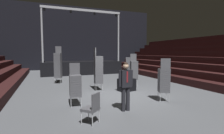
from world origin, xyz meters
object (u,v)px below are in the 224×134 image
stage_riser (81,67)px  chair_stack_rear_left (75,85)px  chair_stack_front_right (134,70)px  loose_chair_near_man (92,106)px  man_with_tie (126,83)px  chair_stack_mid_left (164,80)px  chair_stack_front_left (98,69)px  equipment_road_case (127,85)px  chair_stack_mid_right (129,70)px  chair_stack_mid_centre (58,65)px

stage_riser → chair_stack_rear_left: 10.92m
chair_stack_front_right → loose_chair_near_man: (-4.05, -4.88, -0.49)m
man_with_tie → loose_chair_near_man: man_with_tie is taller
chair_stack_mid_left → chair_stack_front_left: bearing=145.5°
stage_riser → chair_stack_mid_left: stage_riser is taller
chair_stack_front_left → chair_stack_mid_left: 3.74m
chair_stack_mid_left → equipment_road_case: (-0.60, 2.44, -0.60)m
chair_stack_mid_right → equipment_road_case: 2.90m
chair_stack_mid_centre → chair_stack_rear_left: (0.24, -5.59, -0.42)m
man_with_tie → chair_stack_rear_left: 2.02m
chair_stack_mid_left → chair_stack_rear_left: size_ratio=1.10×
chair_stack_mid_centre → chair_stack_mid_left: bearing=143.4°
man_with_tie → equipment_road_case: man_with_tie is taller
man_with_tie → loose_chair_near_man: (-1.44, -0.70, -0.48)m
chair_stack_front_right → equipment_road_case: size_ratio=2.28×
chair_stack_mid_left → chair_stack_mid_centre: size_ratio=0.73×
equipment_road_case → loose_chair_near_man: 4.71m
stage_riser → loose_chair_near_man: size_ratio=8.12×
chair_stack_mid_right → chair_stack_mid_left: bearing=88.9°
man_with_tie → loose_chair_near_man: 1.67m
chair_stack_rear_left → equipment_road_case: bearing=-145.9°
chair_stack_rear_left → stage_riser: bearing=-98.0°
stage_riser → loose_chair_near_man: bearing=-99.9°
chair_stack_mid_right → loose_chair_near_man: 7.54m
chair_stack_mid_left → chair_stack_mid_centre: chair_stack_mid_centre is taller
chair_stack_mid_left → chair_stack_rear_left: chair_stack_mid_left is taller
chair_stack_front_left → loose_chair_near_man: 4.68m
chair_stack_mid_right → chair_stack_rear_left: chair_stack_mid_right is taller
chair_stack_mid_right → chair_stack_mid_centre: size_ratio=0.70×
stage_riser → loose_chair_near_man: stage_riser is taller
chair_stack_mid_left → chair_stack_mid_centre: 7.41m
man_with_tie → loose_chair_near_man: bearing=24.2°
equipment_road_case → chair_stack_front_left: bearing=153.8°
stage_riser → equipment_road_case: size_ratio=8.53×
chair_stack_front_left → chair_stack_rear_left: bearing=-30.6°
chair_stack_rear_left → loose_chair_near_man: bearing=99.7°
loose_chair_near_man → man_with_tie: bearing=-16.7°
chair_stack_mid_right → loose_chair_near_man: size_ratio=1.90×
stage_riser → man_with_tie: (-0.75, -11.87, 0.30)m
stage_riser → chair_stack_front_right: bearing=-76.3°
chair_stack_rear_left → chair_stack_mid_right: bearing=-132.5°
chair_stack_rear_left → equipment_road_case: (3.12, 1.77, -0.52)m
loose_chair_near_man → chair_stack_front_right: bearing=7.5°
equipment_road_case → man_with_tie: bearing=-116.8°
chair_stack_mid_right → loose_chair_near_man: (-4.36, -6.14, -0.37)m
equipment_road_case → chair_stack_mid_left: bearing=-76.2°
loose_chair_near_man → chair_stack_mid_centre: bearing=50.4°
chair_stack_mid_left → equipment_road_case: bearing=126.5°
stage_riser → chair_stack_front_left: stage_riser is taller
stage_riser → chair_stack_mid_left: bearing=-83.2°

